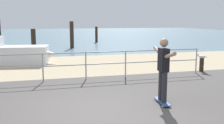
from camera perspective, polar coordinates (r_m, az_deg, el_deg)
name	(u,v)px	position (r m, az deg, el deg)	size (l,w,h in m)	color
beach_strip	(68,65)	(13.02, -9.62, -0.67)	(24.00, 6.00, 0.04)	tan
sea_surface	(50,34)	(40.86, -13.34, 5.87)	(72.00, 50.00, 0.04)	slate
railing_fence	(20,64)	(9.54, -19.47, -0.43)	(13.82, 0.05, 1.05)	#9EA0A5
sailboat	(6,54)	(14.08, -22.13, 1.64)	(5.05, 2.01, 4.55)	silver
skateboard	(162,102)	(7.11, 10.87, -8.46)	(0.28, 0.82, 0.08)	#334C8C
skateboarder	(163,66)	(6.89, 11.11, -0.91)	(0.23, 1.45, 1.65)	#26262B
bollard_short	(202,65)	(11.81, 18.93, -0.63)	(0.18, 0.18, 0.58)	#332319
seagull	(202,57)	(11.77, 18.95, 1.13)	(0.28, 0.45, 0.18)	white
groyne_post_2	(33,38)	(22.46, -16.75, 5.06)	(0.38, 0.38, 1.47)	#332319
groyne_post_3	(72,35)	(20.61, -8.76, 5.86)	(0.30, 0.30, 2.08)	#332319
groyne_post_4	(96,35)	(25.83, -3.42, 6.00)	(0.25, 0.25, 1.54)	#332319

